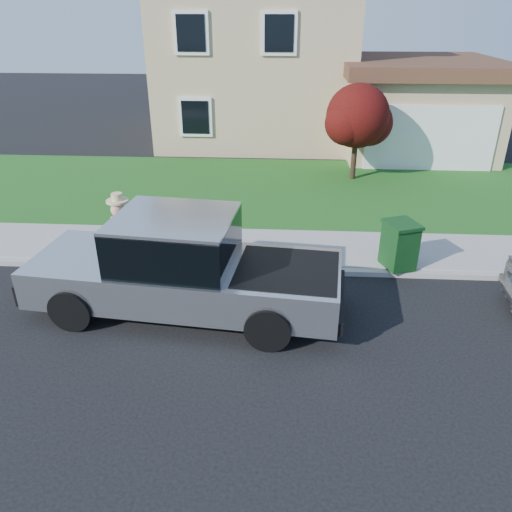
{
  "coord_description": "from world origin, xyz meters",
  "views": [
    {
      "loc": [
        1.4,
        -7.17,
        5.45
      ],
      "look_at": [
        0.87,
        1.31,
        1.2
      ],
      "focal_mm": 35.0,
      "sensor_mm": 36.0,
      "label": 1
    }
  ],
  "objects": [
    {
      "name": "woman",
      "position": [
        -2.15,
        2.55,
        0.92
      ],
      "size": [
        0.74,
        0.59,
        1.95
      ],
      "rotation": [
        0.0,
        0.0,
        2.85
      ],
      "color": "tan",
      "rests_on": "ground"
    },
    {
      "name": "house",
      "position": [
        1.31,
        16.38,
        3.17
      ],
      "size": [
        14.0,
        11.3,
        6.85
      ],
      "color": "tan",
      "rests_on": "ground"
    },
    {
      "name": "trash_bin",
      "position": [
        3.97,
        3.1,
        0.69
      ],
      "size": [
        0.88,
        0.93,
        1.07
      ],
      "rotation": [
        0.0,
        0.0,
        0.36
      ],
      "color": "#0F3813",
      "rests_on": "sidewalk"
    },
    {
      "name": "sidewalk",
      "position": [
        1.0,
        4.0,
        0.07
      ],
      "size": [
        40.0,
        2.0,
        0.15
      ],
      "primitive_type": "cube",
      "color": "gray",
      "rests_on": "ground"
    },
    {
      "name": "pickup_truck",
      "position": [
        -0.53,
        1.21,
        0.94
      ],
      "size": [
        6.29,
        2.69,
        2.01
      ],
      "rotation": [
        0.0,
        0.0,
        -0.1
      ],
      "color": "black",
      "rests_on": "ground"
    },
    {
      "name": "ground",
      "position": [
        0.0,
        0.0,
        0.0
      ],
      "size": [
        80.0,
        80.0,
        0.0
      ],
      "primitive_type": "plane",
      "color": "black",
      "rests_on": "ground"
    },
    {
      "name": "curb",
      "position": [
        1.0,
        2.9,
        0.06
      ],
      "size": [
        40.0,
        0.2,
        0.12
      ],
      "primitive_type": "cube",
      "color": "gray",
      "rests_on": "ground"
    },
    {
      "name": "lawn",
      "position": [
        1.0,
        8.5,
        0.05
      ],
      "size": [
        40.0,
        7.0,
        0.1
      ],
      "primitive_type": "cube",
      "color": "#124114",
      "rests_on": "ground"
    },
    {
      "name": "ornamental_tree",
      "position": [
        3.73,
        9.76,
        2.13
      ],
      "size": [
        2.31,
        2.09,
        3.18
      ],
      "color": "black",
      "rests_on": "lawn"
    }
  ]
}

